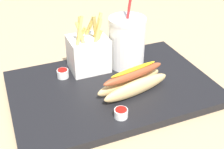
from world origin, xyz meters
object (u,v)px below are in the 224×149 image
hot_dog_1 (133,82)px  ketchup_cup_2 (121,113)px  fries_basket (88,53)px  soda_cup (127,42)px  ketchup_cup_1 (63,73)px

hot_dog_1 → ketchup_cup_2: hot_dog_1 is taller
fries_basket → ketchup_cup_2: 0.22m
soda_cup → hot_dog_1: (-0.04, -0.13, -0.04)m
soda_cup → ketchup_cup_2: size_ratio=7.63×
soda_cup → ketchup_cup_2: soda_cup is taller
ketchup_cup_1 → ketchup_cup_2: size_ratio=1.01×
hot_dog_1 → ketchup_cup_1: (-0.14, 0.13, -0.01)m
hot_dog_1 → ketchup_cup_2: bearing=-130.6°
hot_dog_1 → ketchup_cup_1: size_ratio=6.29×
fries_basket → ketchup_cup_2: fries_basket is taller
fries_basket → ketchup_cup_1: size_ratio=5.34×
soda_cup → hot_dog_1: 0.14m
fries_basket → ketchup_cup_1: (-0.08, -0.02, -0.04)m
ketchup_cup_2 → fries_basket: bearing=89.6°
fries_basket → ketchup_cup_2: size_ratio=5.41×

